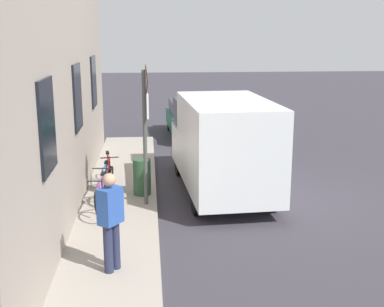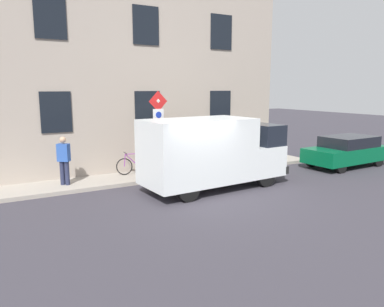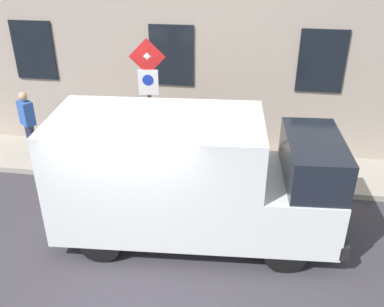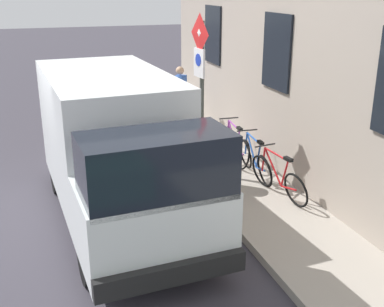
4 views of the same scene
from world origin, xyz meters
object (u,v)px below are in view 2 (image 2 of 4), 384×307
bicycle_red (182,160)px  delivery_van (212,151)px  sign_post_stacked (158,122)px  litter_bin (174,163)px  pedestrian (64,159)px  parked_hatchback (347,150)px  bicycle_blue (160,162)px  bicycle_purple (137,164)px

bicycle_red → delivery_van: bearing=74.9°
sign_post_stacked → bicycle_red: bearing=-56.7°
delivery_van → bicycle_red: size_ratio=3.17×
litter_bin → sign_post_stacked: bearing=100.5°
delivery_van → pedestrian: bearing=147.5°
delivery_van → parked_hatchback: (0.16, -7.35, -0.60)m
delivery_van → bicycle_blue: (2.94, 0.67, -0.82)m
parked_hatchback → bicycle_blue: parked_hatchback is taller
bicycle_blue → parked_hatchback: bearing=164.1°
sign_post_stacked → delivery_van: (-1.92, -1.20, -0.94)m
sign_post_stacked → bicycle_purple: 2.10m
bicycle_red → parked_hatchback: bearing=150.0°
bicycle_purple → bicycle_red: bearing=-176.5°
parked_hatchback → bicycle_blue: bearing=-21.3°
delivery_van → bicycle_red: 3.07m
parked_hatchback → litter_bin: bearing=-15.8°
parked_hatchback → pedestrian: (2.37, 11.91, 0.34)m
delivery_van → bicycle_purple: (2.94, 1.70, -0.82)m
bicycle_red → litter_bin: litter_bin is taller
delivery_van → litter_bin: (2.06, 0.46, -0.74)m
sign_post_stacked → pedestrian: size_ratio=1.84×
bicycle_red → litter_bin: (-0.88, 0.81, 0.08)m
bicycle_red → bicycle_purple: bearing=-8.4°
litter_bin → parked_hatchback: bearing=-103.7°
bicycle_red → bicycle_blue: same height
parked_hatchback → bicycle_purple: (2.78, 9.04, -0.22)m
bicycle_purple → litter_bin: (-0.88, -1.24, 0.08)m
sign_post_stacked → bicycle_red: 2.56m
delivery_van → bicycle_red: (2.93, -0.35, -0.82)m
bicycle_purple → litter_bin: bearing=148.2°
delivery_van → bicycle_red: bearing=79.7°
bicycle_blue → bicycle_purple: size_ratio=1.00×
pedestrian → litter_bin: 4.17m
litter_bin → bicycle_purple: bearing=54.7°
parked_hatchback → bicycle_blue: (2.78, 8.02, -0.22)m
bicycle_blue → delivery_van: bearing=106.1°
sign_post_stacked → parked_hatchback: size_ratio=0.78×
bicycle_blue → litter_bin: (-0.88, -0.22, 0.08)m
parked_hatchback → pedestrian: 12.15m
bicycle_blue → litter_bin: litter_bin is taller
bicycle_purple → litter_bin: size_ratio=1.91×
parked_hatchback → bicycle_red: (2.78, 7.00, -0.22)m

